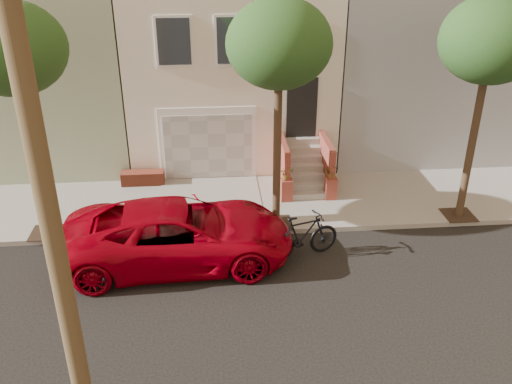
{
  "coord_description": "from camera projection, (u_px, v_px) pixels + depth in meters",
  "views": [
    {
      "loc": [
        -0.76,
        -9.93,
        8.12
      ],
      "look_at": [
        0.34,
        3.0,
        1.64
      ],
      "focal_mm": 38.64,
      "sensor_mm": 36.0,
      "label": 1
    }
  ],
  "objects": [
    {
      "name": "ground",
      "position": [
        252.0,
        315.0,
        12.54
      ],
      "size": [
        90.0,
        90.0,
        0.0
      ],
      "primitive_type": "plane",
      "color": "black",
      "rests_on": "ground"
    },
    {
      "name": "sidewalk",
      "position": [
        239.0,
        204.0,
        17.27
      ],
      "size": [
        40.0,
        3.7,
        0.15
      ],
      "primitive_type": "cube",
      "color": "gray",
      "rests_on": "ground"
    },
    {
      "name": "house_row",
      "position": [
        229.0,
        49.0,
        20.88
      ],
      "size": [
        33.1,
        11.7,
        7.0
      ],
      "color": "beige",
      "rests_on": "sidewalk"
    },
    {
      "name": "tree_left",
      "position": [
        11.0,
        50.0,
        13.24
      ],
      "size": [
        2.7,
        2.57,
        6.3
      ],
      "color": "#2D2116",
      "rests_on": "sidewalk"
    },
    {
      "name": "tree_mid",
      "position": [
        279.0,
        45.0,
        13.74
      ],
      "size": [
        2.7,
        2.57,
        6.3
      ],
      "color": "#2D2116",
      "rests_on": "sidewalk"
    },
    {
      "name": "tree_right",
      "position": [
        491.0,
        42.0,
        14.16
      ],
      "size": [
        2.7,
        2.57,
        6.3
      ],
      "color": "#2D2116",
      "rests_on": "sidewalk"
    },
    {
      "name": "pickup_truck",
      "position": [
        179.0,
        234.0,
        14.18
      ],
      "size": [
        6.0,
        2.98,
        1.64
      ],
      "primitive_type": "imported",
      "rotation": [
        0.0,
        0.0,
        1.62
      ],
      "color": "#970010",
      "rests_on": "ground"
    },
    {
      "name": "motorcycle",
      "position": [
        302.0,
        236.0,
        14.42
      ],
      "size": [
        2.19,
        1.21,
        1.27
      ],
      "primitive_type": "imported",
      "rotation": [
        0.0,
        0.0,
        1.88
      ],
      "color": "black",
      "rests_on": "ground"
    }
  ]
}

